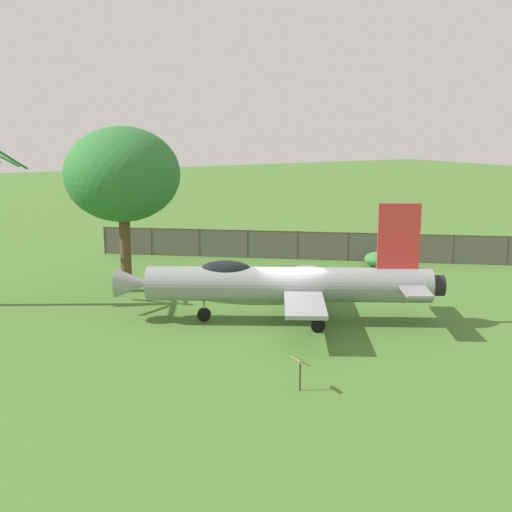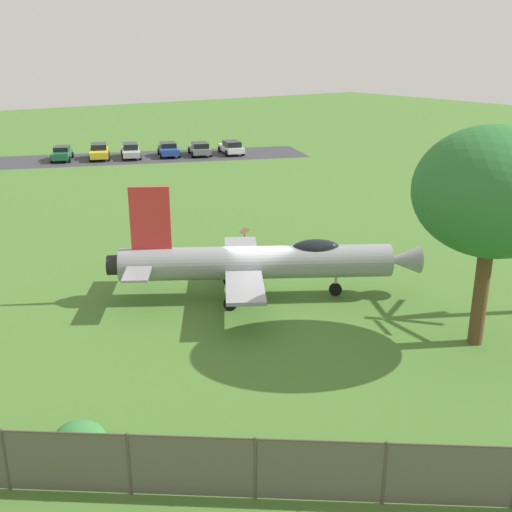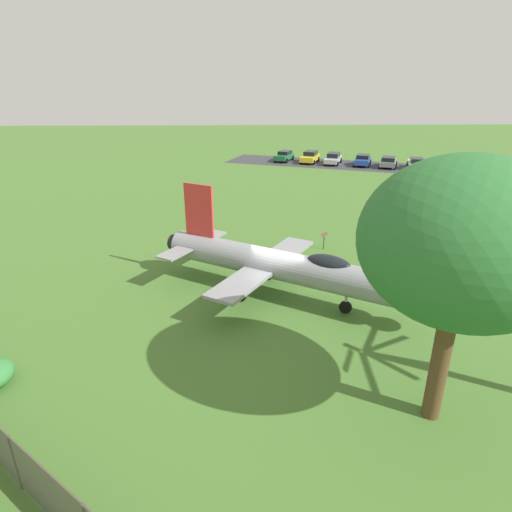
# 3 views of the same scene
# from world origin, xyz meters

# --- Properties ---
(ground_plane) EXTENTS (200.00, 200.00, 0.00)m
(ground_plane) POSITION_xyz_m (0.00, 0.00, 0.00)
(ground_plane) COLOR #47722D
(parking_strip) EXTENTS (19.52, 33.91, 0.00)m
(parking_strip) POSITION_xyz_m (38.19, -12.70, 0.00)
(parking_strip) COLOR #38383D
(parking_strip) RESTS_ON ground_plane
(display_jet) EXTENTS (9.74, 13.07, 5.30)m
(display_jet) POSITION_xyz_m (-0.19, -0.30, 1.77)
(display_jet) COLOR gray
(display_jet) RESTS_ON ground_plane
(shade_tree) EXTENTS (5.92, 5.86, 8.52)m
(shade_tree) POSITION_xyz_m (-8.77, -4.44, 6.07)
(shade_tree) COLOR brown
(shade_tree) RESTS_ON ground_plane
(info_plaque) EXTENTS (0.61, 0.41, 1.14)m
(info_plaque) POSITION_xyz_m (6.52, -3.68, 0.85)
(info_plaque) COLOR #333333
(info_plaque) RESTS_ON ground_plane
(parked_car_white) EXTENTS (4.90, 3.09, 1.44)m
(parked_car_white) POSITION_xyz_m (34.89, -20.89, 0.75)
(parked_car_white) COLOR silver
(parked_car_white) RESTS_ON ground_plane
(parked_car_gray) EXTENTS (4.85, 3.45, 1.40)m
(parked_car_gray) POSITION_xyz_m (36.15, -17.67, 0.74)
(parked_car_gray) COLOR slate
(parked_car_gray) RESTS_ON ground_plane
(parked_car_blue) EXTENTS (4.49, 3.22, 1.44)m
(parked_car_blue) POSITION_xyz_m (37.53, -14.61, 0.75)
(parked_car_blue) COLOR #23429E
(parked_car_blue) RESTS_ON ground_plane
(parked_car_silver) EXTENTS (4.99, 3.31, 1.48)m
(parked_car_silver) POSITION_xyz_m (39.00, -10.91, 0.76)
(parked_car_silver) COLOR #B2B5BA
(parked_car_silver) RESTS_ON ground_plane
(parked_car_yellow) EXTENTS (4.88, 3.37, 1.56)m
(parked_car_yellow) POSITION_xyz_m (40.16, -7.89, 0.80)
(parked_car_yellow) COLOR gold
(parked_car_yellow) RESTS_ON ground_plane
(parked_car_green) EXTENTS (4.46, 3.32, 1.42)m
(parked_car_green) POSITION_xyz_m (41.49, -4.41, 0.75)
(parked_car_green) COLOR #1E6B3D
(parked_car_green) RESTS_ON ground_plane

